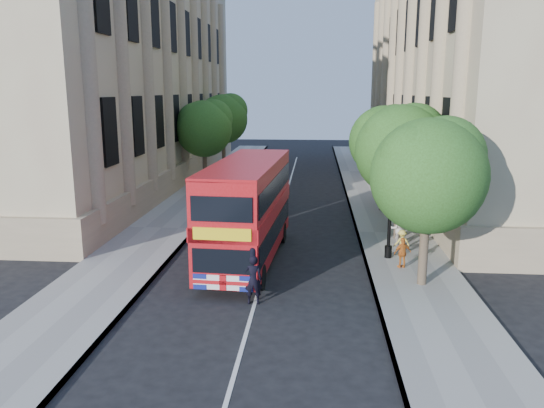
% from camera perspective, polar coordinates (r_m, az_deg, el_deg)
% --- Properties ---
extents(ground, '(120.00, 120.00, 0.00)m').
position_cam_1_polar(ground, '(16.95, -2.26, -11.96)').
color(ground, black).
rests_on(ground, ground).
extents(pavement_right, '(3.50, 80.00, 0.12)m').
position_cam_1_polar(pavement_right, '(26.54, 12.85, -3.12)').
color(pavement_right, gray).
rests_on(pavement_right, ground).
extents(pavement_left, '(3.50, 80.00, 0.12)m').
position_cam_1_polar(pavement_left, '(27.36, -11.76, -2.62)').
color(pavement_left, gray).
rests_on(pavement_left, ground).
extents(building_right, '(12.00, 38.00, 18.00)m').
position_cam_1_polar(building_right, '(41.16, 22.17, 14.21)').
color(building_right, tan).
rests_on(building_right, ground).
extents(building_left, '(12.00, 38.00, 18.00)m').
position_cam_1_polar(building_left, '(42.42, -17.64, 14.44)').
color(building_left, tan).
rests_on(building_left, ground).
extents(tree_right_near, '(4.00, 4.00, 6.08)m').
position_cam_1_polar(tree_right_near, '(18.99, 16.60, 3.56)').
color(tree_right_near, '#473828').
rests_on(tree_right_near, ground).
extents(tree_right_mid, '(4.20, 4.20, 6.37)m').
position_cam_1_polar(tree_right_mid, '(24.82, 13.84, 6.09)').
color(tree_right_mid, '#473828').
rests_on(tree_right_mid, ground).
extents(tree_right_far, '(4.00, 4.00, 6.15)m').
position_cam_1_polar(tree_right_far, '(30.75, 12.10, 7.04)').
color(tree_right_far, '#473828').
rests_on(tree_right_far, ground).
extents(tree_left_far, '(4.00, 4.00, 6.30)m').
position_cam_1_polar(tree_left_far, '(38.28, -7.27, 8.37)').
color(tree_left_far, '#473828').
rests_on(tree_left_far, ground).
extents(tree_left_back, '(4.20, 4.20, 6.65)m').
position_cam_1_polar(tree_left_back, '(46.11, -5.22, 9.38)').
color(tree_left_back, '#473828').
rests_on(tree_left_back, ground).
extents(lamp_post, '(0.32, 0.32, 5.16)m').
position_cam_1_polar(lamp_post, '(22.02, 12.64, 0.31)').
color(lamp_post, black).
rests_on(lamp_post, pavement_right).
extents(double_decker_bus, '(2.90, 8.93, 4.06)m').
position_cam_1_polar(double_decker_bus, '(21.44, -2.63, -0.45)').
color(double_decker_bus, '#AC0B11').
rests_on(double_decker_bus, ground).
extents(box_van, '(2.47, 5.44, 3.05)m').
position_cam_1_polar(box_van, '(30.37, -2.41, 1.86)').
color(box_van, black).
rests_on(box_van, ground).
extents(police_constable, '(0.66, 0.47, 1.68)m').
position_cam_1_polar(police_constable, '(17.56, -2.06, -8.12)').
color(police_constable, black).
rests_on(police_constable, ground).
extents(woman_pedestrian, '(0.83, 0.72, 1.49)m').
position_cam_1_polar(woman_pedestrian, '(24.36, 13.35, -2.57)').
color(woman_pedestrian, beige).
rests_on(woman_pedestrian, pavement_right).
extents(child_a, '(0.77, 0.50, 1.21)m').
position_cam_1_polar(child_a, '(21.30, 13.86, -5.11)').
color(child_a, orange).
rests_on(child_a, pavement_right).
extents(child_b, '(0.77, 0.55, 1.08)m').
position_cam_1_polar(child_b, '(22.96, 13.78, -4.03)').
color(child_b, '#EAD44F').
rests_on(child_b, pavement_right).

